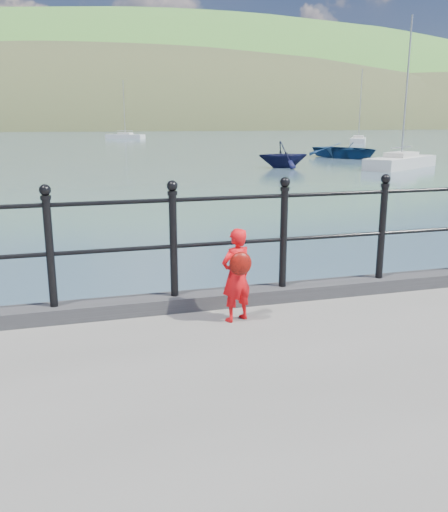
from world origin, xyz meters
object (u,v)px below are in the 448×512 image
object	(u,v)px
child	(237,274)
launch_navy	(283,155)
sailboat_near	(401,163)
sailboat_deep	(125,137)
launch_blue	(346,150)
railing	(230,229)
sailboat_far	(358,141)

from	to	relation	value
child	launch_navy	bearing A→B (deg)	-133.75
sailboat_near	child	bearing A→B (deg)	-159.00
sailboat_deep	launch_blue	bearing A→B (deg)	-43.46
sailboat_near	launch_navy	bearing A→B (deg)	130.05
sailboat_near	railing	bearing A→B (deg)	-159.43
child	launch_blue	xyz separation A→B (m)	(20.11, 35.04, -0.85)
launch_navy	sailboat_deep	distance (m)	60.56
child	launch_navy	xyz separation A→B (m)	(11.66, 27.51, -0.64)
child	launch_blue	bearing A→B (deg)	-140.63
sailboat_far	sailboat_near	xyz separation A→B (m)	(-17.27, -35.78, -0.00)
child	sailboat_far	bearing A→B (deg)	-141.29
railing	child	size ratio (longest dim) A/B	19.59
launch_blue	launch_navy	world-z (taller)	launch_navy
sailboat_far	sailboat_near	bearing A→B (deg)	-174.32
launch_blue	sailboat_near	size ratio (longest dim) A/B	0.65
launch_navy	sailboat_deep	world-z (taller)	sailboat_deep
railing	sailboat_near	xyz separation A→B (m)	(18.64, 24.80, -1.48)
launch_blue	sailboat_far	xyz separation A→B (m)	(15.88, 26.02, -0.28)
railing	sailboat_far	size ratio (longest dim) A/B	1.88
launch_blue	sailboat_near	xyz separation A→B (m)	(-1.39, -9.75, -0.28)
sailboat_far	launch_blue	bearing A→B (deg)	-179.94
sailboat_deep	sailboat_near	size ratio (longest dim) A/B	1.03
child	sailboat_far	xyz separation A→B (m)	(36.00, 61.07, -1.13)
sailboat_deep	sailboat_near	xyz separation A→B (m)	(10.67, -62.67, -0.00)
launch_blue	sailboat_deep	distance (m)	54.27
sailboat_far	sailboat_near	distance (m)	39.73
child	launch_navy	world-z (taller)	child
child	sailboat_far	world-z (taller)	sailboat_far
railing	sailboat_deep	xyz separation A→B (m)	(7.97, 87.47, -1.48)
launch_blue	sailboat_far	bearing A→B (deg)	38.83
sailboat_far	child	bearing A→B (deg)	-179.06
sailboat_deep	sailboat_near	distance (m)	63.57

